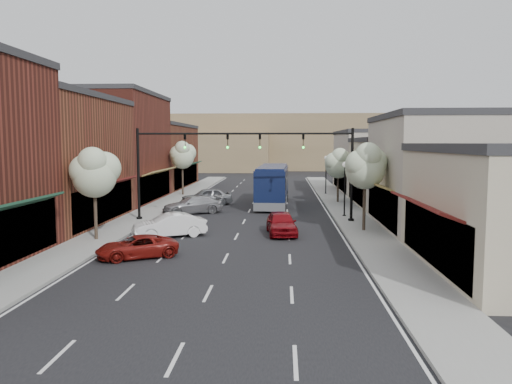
# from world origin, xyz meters

# --- Properties ---
(ground) EXTENTS (160.00, 160.00, 0.00)m
(ground) POSITION_xyz_m (0.00, 0.00, 0.00)
(ground) COLOR black
(ground) RESTS_ON ground
(sidewalk_left) EXTENTS (2.80, 73.00, 0.15)m
(sidewalk_left) POSITION_xyz_m (-8.40, 18.50, 0.07)
(sidewalk_left) COLOR gray
(sidewalk_left) RESTS_ON ground
(sidewalk_right) EXTENTS (2.80, 73.00, 0.15)m
(sidewalk_right) POSITION_xyz_m (8.40, 18.50, 0.07)
(sidewalk_right) COLOR gray
(sidewalk_right) RESTS_ON ground
(curb_left) EXTENTS (0.25, 73.00, 0.17)m
(curb_left) POSITION_xyz_m (-7.00, 18.50, 0.07)
(curb_left) COLOR gray
(curb_left) RESTS_ON ground
(curb_right) EXTENTS (0.25, 73.00, 0.17)m
(curb_right) POSITION_xyz_m (7.00, 18.50, 0.07)
(curb_right) COLOR gray
(curb_right) RESTS_ON ground
(bldg_left_midnear) EXTENTS (10.14, 14.10, 9.40)m
(bldg_left_midnear) POSITION_xyz_m (-14.23, 6.00, 4.66)
(bldg_left_midnear) COLOR brown
(bldg_left_midnear) RESTS_ON ground
(bldg_left_midfar) EXTENTS (10.14, 14.10, 10.90)m
(bldg_left_midfar) POSITION_xyz_m (-14.24, 20.00, 5.40)
(bldg_left_midfar) COLOR maroon
(bldg_left_midfar) RESTS_ON ground
(bldg_left_far) EXTENTS (10.14, 18.10, 8.40)m
(bldg_left_far) POSITION_xyz_m (-14.22, 36.00, 4.16)
(bldg_left_far) COLOR brown
(bldg_left_far) RESTS_ON ground
(bldg_right_midnear) EXTENTS (9.14, 12.10, 7.90)m
(bldg_right_midnear) POSITION_xyz_m (13.72, 6.00, 3.91)
(bldg_right_midnear) COLOR #A9A091
(bldg_right_midnear) RESTS_ON ground
(bldg_right_midfar) EXTENTS (9.14, 12.10, 6.40)m
(bldg_right_midfar) POSITION_xyz_m (13.70, 18.00, 3.17)
(bldg_right_midfar) COLOR #B9AF93
(bldg_right_midfar) RESTS_ON ground
(bldg_right_far) EXTENTS (9.14, 16.10, 7.40)m
(bldg_right_far) POSITION_xyz_m (13.71, 32.00, 3.66)
(bldg_right_far) COLOR #A9A091
(bldg_right_far) RESTS_ON ground
(hill_far) EXTENTS (120.00, 30.00, 12.00)m
(hill_far) POSITION_xyz_m (0.00, 90.00, 6.00)
(hill_far) COLOR #7A6647
(hill_far) RESTS_ON ground
(hill_near) EXTENTS (50.00, 20.00, 8.00)m
(hill_near) POSITION_xyz_m (-25.00, 78.00, 4.00)
(hill_near) COLOR #7A6647
(hill_near) RESTS_ON ground
(signal_mast_right) EXTENTS (8.22, 0.46, 7.00)m
(signal_mast_right) POSITION_xyz_m (5.62, 8.00, 4.62)
(signal_mast_right) COLOR black
(signal_mast_right) RESTS_ON ground
(signal_mast_left) EXTENTS (8.22, 0.46, 7.00)m
(signal_mast_left) POSITION_xyz_m (-5.62, 8.00, 4.62)
(signal_mast_left) COLOR black
(signal_mast_left) RESTS_ON ground
(tree_right_near) EXTENTS (2.85, 2.65, 5.95)m
(tree_right_near) POSITION_xyz_m (8.35, 3.94, 4.45)
(tree_right_near) COLOR #47382B
(tree_right_near) RESTS_ON ground
(tree_right_far) EXTENTS (2.85, 2.65, 5.43)m
(tree_right_far) POSITION_xyz_m (8.35, 19.94, 3.99)
(tree_right_far) COLOR #47382B
(tree_right_far) RESTS_ON ground
(tree_left_near) EXTENTS (2.85, 2.65, 5.69)m
(tree_left_near) POSITION_xyz_m (-8.25, -0.06, 4.22)
(tree_left_near) COLOR #47382B
(tree_left_near) RESTS_ON ground
(tree_left_far) EXTENTS (2.85, 2.65, 6.13)m
(tree_left_far) POSITION_xyz_m (-8.25, 25.94, 4.60)
(tree_left_far) COLOR #47382B
(tree_left_far) RESTS_ON ground
(lamp_post_near) EXTENTS (0.44, 0.44, 4.44)m
(lamp_post_near) POSITION_xyz_m (7.80, 10.50, 3.01)
(lamp_post_near) COLOR black
(lamp_post_near) RESTS_ON ground
(lamp_post_far) EXTENTS (0.44, 0.44, 4.44)m
(lamp_post_far) POSITION_xyz_m (7.80, 28.00, 3.01)
(lamp_post_far) COLOR black
(lamp_post_far) RESTS_ON ground
(coach_bus) EXTENTS (3.03, 12.30, 3.74)m
(coach_bus) POSITION_xyz_m (1.96, 18.32, 1.94)
(coach_bus) COLOR #0E173A
(coach_bus) RESTS_ON ground
(red_hatchback) EXTENTS (2.24, 4.59, 1.51)m
(red_hatchback) POSITION_xyz_m (2.84, 2.87, 0.75)
(red_hatchback) COLOR maroon
(red_hatchback) RESTS_ON ground
(parked_car_a) EXTENTS (4.55, 3.64, 1.15)m
(parked_car_a) POSITION_xyz_m (-4.58, -4.12, 0.58)
(parked_car_a) COLOR maroon
(parked_car_a) RESTS_ON ground
(parked_car_b) EXTENTS (4.77, 3.40, 1.50)m
(parked_car_b) POSITION_xyz_m (-4.20, 1.62, 0.75)
(parked_car_b) COLOR white
(parked_car_b) RESTS_ON ground
(parked_car_c) EXTENTS (5.41, 4.08, 1.46)m
(parked_car_c) POSITION_xyz_m (-4.66, 12.08, 0.73)
(parked_car_c) COLOR #96979B
(parked_car_c) RESTS_ON ground
(parked_car_d) EXTENTS (5.18, 3.38, 1.64)m
(parked_car_d) POSITION_xyz_m (-4.34, 17.81, 0.82)
(parked_car_d) COLOR slate
(parked_car_d) RESTS_ON ground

